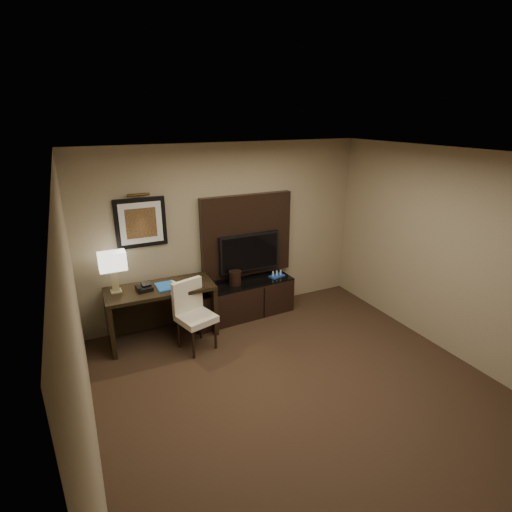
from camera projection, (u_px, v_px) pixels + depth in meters
floor at (311, 401)px, 4.54m from camera, size 4.50×5.00×0.01m
ceiling at (325, 158)px, 3.63m from camera, size 4.50×5.00×0.01m
wall_back at (227, 232)px, 6.21m from camera, size 4.50×0.01×2.70m
wall_left at (80, 345)px, 3.17m from camera, size 0.01×5.00×2.70m
wall_right at (468, 260)px, 5.00m from camera, size 0.01×5.00×2.70m
desk at (162, 313)px, 5.71m from camera, size 1.50×0.67×0.80m
credenza at (242, 300)px, 6.36m from camera, size 1.69×0.55×0.57m
tv_wall_panel at (247, 235)px, 6.31m from camera, size 1.50×0.12×1.30m
tv at (249, 252)px, 6.31m from camera, size 1.00×0.08×0.60m
artwork at (141, 223)px, 5.56m from camera, size 0.70×0.04×0.70m
picture_light at (138, 195)px, 5.40m from camera, size 0.04×0.04×0.30m
desk_chair at (196, 318)px, 5.42m from camera, size 0.58×0.63×0.94m
table_lamp at (114, 271)px, 5.33m from camera, size 0.39×0.23×0.61m
desk_phone at (144, 287)px, 5.46m from camera, size 0.22×0.20×0.10m
blue_folder at (165, 286)px, 5.58m from camera, size 0.25×0.33×0.02m
book at (167, 279)px, 5.57m from camera, size 0.15×0.08×0.21m
ice_bucket at (235, 278)px, 6.19m from camera, size 0.24×0.24×0.22m
minibar_tray at (277, 274)px, 6.51m from camera, size 0.28×0.21×0.09m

